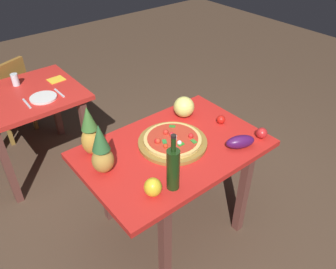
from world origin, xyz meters
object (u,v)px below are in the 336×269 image
Objects in this scene: eggplant at (240,142)px; napkin_folded at (56,80)px; knife_utensil at (59,93)px; pizza_board at (173,142)px; background_table at (27,106)px; pineapple_left at (102,151)px; pineapple_right at (90,133)px; pizza at (172,139)px; melon at (184,107)px; tomato_by_bottle at (221,119)px; dining_chair at (7,95)px; tomato_near_board at (262,133)px; wine_bottle at (173,168)px; fork_utensil at (27,103)px; bell_pepper at (153,187)px; drinking_glass_water at (15,80)px; dinner_plate at (43,98)px; display_table at (173,158)px.

eggplant is 1.43× the size of napkin_folded.
pizza_board is at bearing -76.49° from knife_utensil.
background_table is 4.63× the size of eggplant.
pineapple_left is at bearing -87.95° from background_table.
pineapple_right is 1.95× the size of knife_utensil.
melon is (0.29, 0.22, 0.04)m from pizza.
tomato_by_bottle is (0.44, -0.03, -0.01)m from pizza.
dining_chair is at bearing 93.05° from pineapple_right.
knife_utensil is (-0.83, 1.48, -0.03)m from tomato_near_board.
background_table is 1.70m from wine_bottle.
tomato_by_bottle reaches higher than background_table.
knife_utensil is at bearing -108.25° from napkin_folded.
wine_bottle is 1.48m from knife_utensil.
knife_utensil is at bearing 1.20° from fork_utensil.
knife_utensil is (0.28, 0.00, 0.00)m from fork_utensil.
bell_pepper is at bearing -71.60° from pineapple_left.
drinking_glass_water is 0.77× the size of napkin_folded.
knife_utensil is (-0.63, 1.46, -0.04)m from eggplant.
melon is 1.29m from napkin_folded.
drinking_glass_water reaches higher than knife_utensil.
fork_utensil is (-0.91, 1.46, -0.04)m from eggplant.
fork_utensil is 1.00× the size of knife_utensil.
tomato_near_board is at bearing -66.79° from napkin_folded.
melon is at bearing 11.65° from pineapple_left.
tomato_by_bottle is at bearing 22.77° from wine_bottle.
dining_chair is at bearing 105.81° from pizza_board.
pizza is 3.46× the size of bell_pepper.
eggplant is at bearing -24.00° from pineapple_left.
dining_chair is 7.88× the size of drinking_glass_water.
dinner_plate is (0.11, -0.81, 0.29)m from dining_chair.
tomato_near_board is 0.72× the size of drinking_glass_water.
wine_bottle is at bearing -70.30° from pineapple_right.
eggplant is (0.33, -0.31, 0.01)m from pizza.
tomato_by_bottle is 1.56m from fork_utensil.
wine_bottle is 1.70× the size of dinner_plate.
display_table is 0.14m from pizza.
display_table is 0.59m from pineapple_right.
tomato_by_bottle is at bearing 106.08° from tomato_near_board.
pineapple_right reaches higher than fork_utensil.
pizza_board is at bearing -6.44° from pineapple_left.
pineapple_left is at bearing 175.03° from tomato_by_bottle.
bell_pepper is at bearing 178.34° from eggplant.
tomato_near_board is at bearing -2.62° from bell_pepper.
eggplant is 0.20m from tomato_near_board.
pizza is 0.54m from pineapple_right.
pineapple_right is (-0.45, 0.28, 0.25)m from display_table.
fork_utensil reaches higher than napkin_folded.
pizza_board is 0.37m from melon.
knife_utensil is (0.08, 1.44, -0.05)m from bell_pepper.
napkin_folded is (-0.51, 1.19, -0.08)m from melon.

